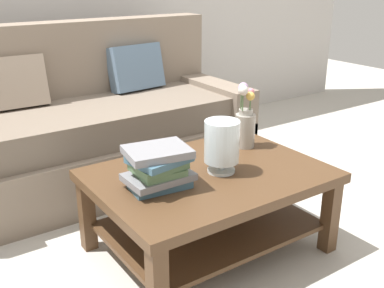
# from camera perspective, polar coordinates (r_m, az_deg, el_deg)

# --- Properties ---
(ground_plane) EXTENTS (10.00, 10.00, 0.00)m
(ground_plane) POSITION_cam_1_polar(r_m,az_deg,el_deg) (2.77, -2.70, -9.35)
(ground_plane) COLOR #B7B2A8
(couch) EXTENTS (2.04, 0.90, 1.06)m
(couch) POSITION_cam_1_polar(r_m,az_deg,el_deg) (3.23, -11.89, 1.77)
(couch) COLOR #7A6B5B
(couch) RESTS_ON ground
(coffee_table) EXTENTS (1.13, 0.82, 0.44)m
(coffee_table) POSITION_cam_1_polar(r_m,az_deg,el_deg) (2.35, 2.08, -6.06)
(coffee_table) COLOR #4C331E
(coffee_table) RESTS_ON ground
(book_stack_main) EXTENTS (0.31, 0.26, 0.19)m
(book_stack_main) POSITION_cam_1_polar(r_m,az_deg,el_deg) (2.10, -4.11, -2.86)
(book_stack_main) COLOR #3D6075
(book_stack_main) RESTS_ON coffee_table
(glass_hurricane_vase) EXTENTS (0.17, 0.17, 0.26)m
(glass_hurricane_vase) POSITION_cam_1_polar(r_m,az_deg,el_deg) (2.25, 3.68, 0.12)
(glass_hurricane_vase) COLOR silver
(glass_hurricane_vase) RESTS_ON coffee_table
(flower_pitcher) EXTENTS (0.12, 0.12, 0.36)m
(flower_pitcher) POSITION_cam_1_polar(r_m,az_deg,el_deg) (2.60, 6.55, 2.67)
(flower_pitcher) COLOR #9E998E
(flower_pitcher) RESTS_ON coffee_table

